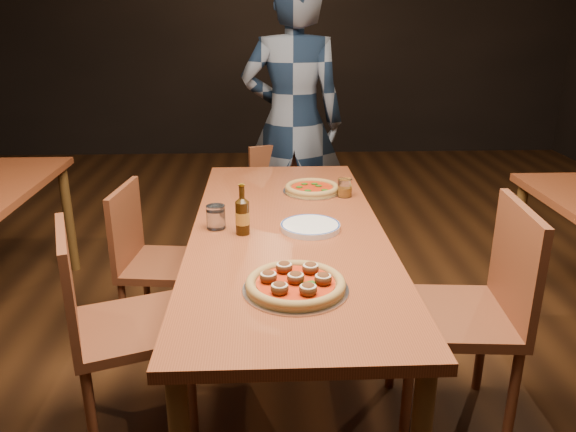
{
  "coord_description": "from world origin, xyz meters",
  "views": [
    {
      "loc": [
        -0.09,
        -2.21,
        1.6
      ],
      "look_at": [
        0.0,
        -0.05,
        0.82
      ],
      "focal_mm": 35.0,
      "sensor_mm": 36.0,
      "label": 1
    }
  ],
  "objects_px": {
    "chair_main_e": "(453,314)",
    "pizza_meatball": "(296,284)",
    "water_glass": "(216,217)",
    "table_main": "(287,243)",
    "chair_main_nw": "(130,326)",
    "pizza_margherita": "(312,188)",
    "diner": "(293,123)",
    "chair_end": "(288,208)",
    "amber_glass": "(345,188)",
    "beer_bottle": "(242,217)",
    "plate_stack": "(310,227)",
    "chair_main_sw": "(166,263)"
  },
  "relations": [
    {
      "from": "chair_main_e",
      "to": "pizza_meatball",
      "type": "xyz_separation_m",
      "value": [
        -0.64,
        -0.27,
        0.28
      ]
    },
    {
      "from": "table_main",
      "to": "chair_main_nw",
      "type": "relative_size",
      "value": 2.16
    },
    {
      "from": "water_glass",
      "to": "diner",
      "type": "xyz_separation_m",
      "value": [
        0.4,
        1.46,
        0.12
      ]
    },
    {
      "from": "diner",
      "to": "water_glass",
      "type": "bearing_deg",
      "value": 77.59
    },
    {
      "from": "table_main",
      "to": "pizza_margherita",
      "type": "xyz_separation_m",
      "value": [
        0.15,
        0.5,
        0.09
      ]
    },
    {
      "from": "table_main",
      "to": "diner",
      "type": "bearing_deg",
      "value": 86.15
    },
    {
      "from": "table_main",
      "to": "chair_main_nw",
      "type": "height_order",
      "value": "chair_main_nw"
    },
    {
      "from": "pizza_meatball",
      "to": "amber_glass",
      "type": "xyz_separation_m",
      "value": [
        0.3,
        0.99,
        0.02
      ]
    },
    {
      "from": "chair_main_sw",
      "to": "pizza_meatball",
      "type": "height_order",
      "value": "chair_main_sw"
    },
    {
      "from": "pizza_meatball",
      "to": "diner",
      "type": "relative_size",
      "value": 0.19
    },
    {
      "from": "plate_stack",
      "to": "pizza_meatball",
      "type": "bearing_deg",
      "value": -99.65
    },
    {
      "from": "chair_main_e",
      "to": "diner",
      "type": "xyz_separation_m",
      "value": [
        -0.54,
        1.76,
        0.43
      ]
    },
    {
      "from": "pizza_meatball",
      "to": "beer_bottle",
      "type": "xyz_separation_m",
      "value": [
        -0.19,
        0.51,
        0.05
      ]
    },
    {
      "from": "chair_main_e",
      "to": "amber_glass",
      "type": "bearing_deg",
      "value": -149.94
    },
    {
      "from": "chair_end",
      "to": "pizza_meatball",
      "type": "height_order",
      "value": "chair_end"
    },
    {
      "from": "plate_stack",
      "to": "beer_bottle",
      "type": "xyz_separation_m",
      "value": [
        -0.28,
        -0.04,
        0.06
      ]
    },
    {
      "from": "pizza_meatball",
      "to": "pizza_margherita",
      "type": "distance_m",
      "value": 1.08
    },
    {
      "from": "chair_main_nw",
      "to": "chair_main_e",
      "type": "xyz_separation_m",
      "value": [
        1.26,
        -0.01,
        0.03
      ]
    },
    {
      "from": "table_main",
      "to": "water_glass",
      "type": "distance_m",
      "value": 0.32
    },
    {
      "from": "plate_stack",
      "to": "beer_bottle",
      "type": "relative_size",
      "value": 1.21
    },
    {
      "from": "chair_main_sw",
      "to": "amber_glass",
      "type": "relative_size",
      "value": 9.71
    },
    {
      "from": "table_main",
      "to": "chair_end",
      "type": "height_order",
      "value": "chair_end"
    },
    {
      "from": "amber_glass",
      "to": "pizza_margherita",
      "type": "bearing_deg",
      "value": 152.08
    },
    {
      "from": "chair_main_nw",
      "to": "diner",
      "type": "xyz_separation_m",
      "value": [
        0.72,
        1.74,
        0.46
      ]
    },
    {
      "from": "chair_main_e",
      "to": "pizza_margherita",
      "type": "xyz_separation_m",
      "value": [
        -0.5,
        0.8,
        0.28
      ]
    },
    {
      "from": "chair_main_nw",
      "to": "pizza_margherita",
      "type": "height_order",
      "value": "chair_main_nw"
    },
    {
      "from": "water_glass",
      "to": "pizza_margherita",
      "type": "bearing_deg",
      "value": 47.85
    },
    {
      "from": "table_main",
      "to": "chair_main_nw",
      "type": "xyz_separation_m",
      "value": [
        -0.62,
        -0.28,
        -0.22
      ]
    },
    {
      "from": "pizza_margherita",
      "to": "diner",
      "type": "xyz_separation_m",
      "value": [
        -0.05,
        0.96,
        0.15
      ]
    },
    {
      "from": "beer_bottle",
      "to": "table_main",
      "type": "bearing_deg",
      "value": 18.73
    },
    {
      "from": "chair_end",
      "to": "amber_glass",
      "type": "bearing_deg",
      "value": -94.67
    },
    {
      "from": "table_main",
      "to": "plate_stack",
      "type": "relative_size",
      "value": 8.0
    },
    {
      "from": "water_glass",
      "to": "chair_main_sw",
      "type": "bearing_deg",
      "value": 129.37
    },
    {
      "from": "pizza_meatball",
      "to": "water_glass",
      "type": "distance_m",
      "value": 0.65
    },
    {
      "from": "water_glass",
      "to": "plate_stack",
      "type": "bearing_deg",
      "value": -4.6
    },
    {
      "from": "table_main",
      "to": "chair_end",
      "type": "xyz_separation_m",
      "value": [
        0.06,
        1.21,
        -0.26
      ]
    },
    {
      "from": "chair_main_nw",
      "to": "plate_stack",
      "type": "xyz_separation_m",
      "value": [
        0.72,
        0.26,
        0.3
      ]
    },
    {
      "from": "table_main",
      "to": "water_glass",
      "type": "height_order",
      "value": "water_glass"
    },
    {
      "from": "table_main",
      "to": "diner",
      "type": "xyz_separation_m",
      "value": [
        0.1,
        1.46,
        0.24
      ]
    },
    {
      "from": "amber_glass",
      "to": "pizza_meatball",
      "type": "bearing_deg",
      "value": -106.8
    },
    {
      "from": "chair_main_sw",
      "to": "beer_bottle",
      "type": "relative_size",
      "value": 4.16
    },
    {
      "from": "chair_main_e",
      "to": "beer_bottle",
      "type": "distance_m",
      "value": 0.92
    },
    {
      "from": "chair_main_sw",
      "to": "table_main",
      "type": "bearing_deg",
      "value": -114.73
    },
    {
      "from": "chair_main_sw",
      "to": "water_glass",
      "type": "xyz_separation_m",
      "value": [
        0.29,
        -0.36,
        0.37
      ]
    },
    {
      "from": "pizza_meatball",
      "to": "diner",
      "type": "xyz_separation_m",
      "value": [
        0.1,
        2.03,
        0.15
      ]
    },
    {
      "from": "chair_main_nw",
      "to": "water_glass",
      "type": "height_order",
      "value": "chair_main_nw"
    },
    {
      "from": "chair_main_nw",
      "to": "chair_end",
      "type": "height_order",
      "value": "chair_main_nw"
    },
    {
      "from": "plate_stack",
      "to": "water_glass",
      "type": "xyz_separation_m",
      "value": [
        -0.39,
        0.03,
        0.04
      ]
    },
    {
      "from": "diner",
      "to": "beer_bottle",
      "type": "bearing_deg",
      "value": 82.33
    },
    {
      "from": "chair_main_sw",
      "to": "diner",
      "type": "xyz_separation_m",
      "value": [
        0.69,
        1.1,
        0.49
      ]
    }
  ]
}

